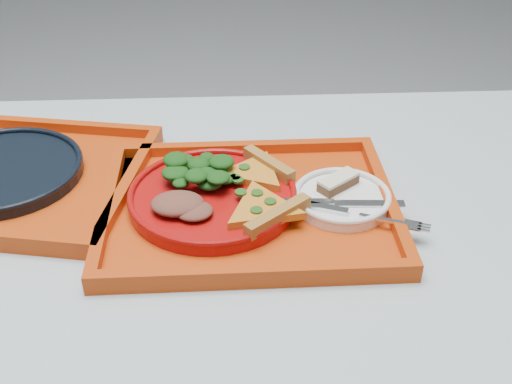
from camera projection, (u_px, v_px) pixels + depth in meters
table at (134, 247)px, 1.05m from camera, size 1.60×0.80×0.75m
tray_main at (248, 209)px, 1.00m from camera, size 0.45×0.35×0.01m
tray_far at (5, 179)px, 1.07m from camera, size 0.51×0.43×0.01m
dinner_plate at (213, 199)px, 0.99m from camera, size 0.26×0.26×0.02m
side_plate at (342, 200)px, 0.99m from camera, size 0.15×0.15×0.01m
navy_plate at (3, 172)px, 1.06m from camera, size 0.26×0.26×0.02m
pizza_slice_a at (262, 206)px, 0.95m from camera, size 0.18×0.18×0.02m
pizza_slice_b at (254, 171)px, 1.03m from camera, size 0.16×0.16×0.02m
salad_heap at (199, 168)px, 1.01m from camera, size 0.10×0.09×0.05m
meat_portion at (177, 204)px, 0.95m from camera, size 0.08×0.06×0.02m
dessert_bar at (338, 182)px, 1.01m from camera, size 0.07×0.06×0.02m
knife at (344, 203)px, 0.97m from camera, size 0.19×0.03×0.01m
fork at (358, 214)px, 0.95m from camera, size 0.18×0.09×0.01m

